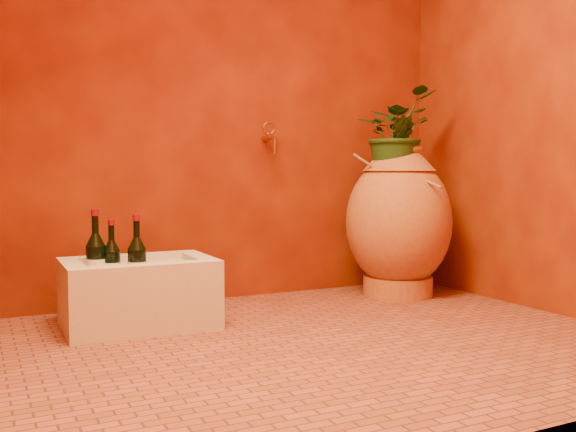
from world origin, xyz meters
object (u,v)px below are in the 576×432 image
amphora (399,221)px  wine_bottle_a (112,266)px  wall_tap (270,136)px  wine_bottle_b (137,265)px  stone_basin (139,294)px  wine_bottle_c (96,263)px

amphora → wine_bottle_a: bearing=-177.8°
amphora → wall_tap: 0.83m
amphora → wine_bottle_a: amphora is taller
wine_bottle_b → wine_bottle_a: bearing=133.8°
stone_basin → wine_bottle_a: size_ratio=2.08×
stone_basin → wine_bottle_c: bearing=171.9°
stone_basin → wall_tap: wall_tap is taller
amphora → wine_bottle_b: size_ratio=2.47×
amphora → wine_bottle_c: bearing=-178.3°
stone_basin → wall_tap: bearing=23.3°
wine_bottle_c → wall_tap: 1.15m
wine_bottle_b → wine_bottle_c: bearing=146.0°
amphora → stone_basin: 1.45m
wine_bottle_a → wall_tap: size_ratio=1.81×
wine_bottle_b → wine_bottle_c: wine_bottle_c is taller
wall_tap → wine_bottle_b: bearing=-152.8°
amphora → wine_bottle_b: (-1.44, -0.15, -0.12)m
wine_bottle_c → wall_tap: (0.95, 0.31, 0.57)m
amphora → wine_bottle_c: size_ratio=2.33×
amphora → stone_basin: bearing=-177.1°
amphora → wall_tap: wall_tap is taller
wine_bottle_b → wall_tap: size_ratio=1.95×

